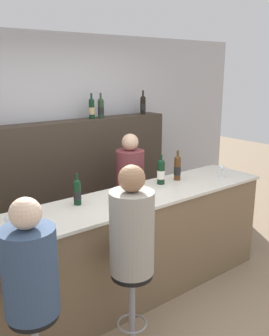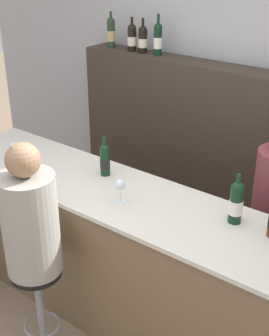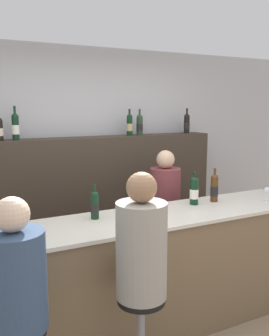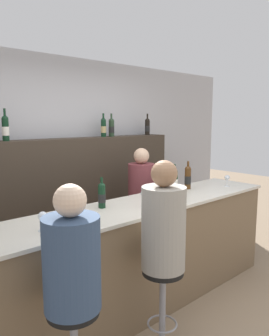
# 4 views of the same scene
# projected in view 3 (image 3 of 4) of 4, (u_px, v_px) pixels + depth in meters

# --- Properties ---
(wall_back) EXTENTS (6.40, 0.05, 2.60)m
(wall_back) POSITION_uv_depth(u_px,v_px,m) (85.00, 160.00, 4.40)
(wall_back) COLOR #B2B2B7
(wall_back) RESTS_ON ground_plane
(bar_counter) EXTENTS (3.23, 0.67, 1.03)m
(bar_counter) POSITION_uv_depth(u_px,v_px,m) (148.00, 274.00, 3.19)
(bar_counter) COLOR brown
(bar_counter) RESTS_ON ground_plane
(back_bar_cabinet) EXTENTS (3.03, 0.28, 1.59)m
(back_bar_cabinet) POSITION_uv_depth(u_px,v_px,m) (92.00, 206.00, 4.29)
(back_bar_cabinet) COLOR #382D23
(back_bar_cabinet) RESTS_ON ground_plane
(wine_bottle_counter_0) EXTENTS (0.07, 0.07, 0.28)m
(wine_bottle_counter_0) POSITION_uv_depth(u_px,v_px,m) (95.00, 205.00, 3.02)
(wine_bottle_counter_0) COLOR black
(wine_bottle_counter_0) RESTS_ON bar_counter
(wine_bottle_counter_1) EXTENTS (0.08, 0.08, 0.31)m
(wine_bottle_counter_1) POSITION_uv_depth(u_px,v_px,m) (194.00, 190.00, 3.46)
(wine_bottle_counter_1) COLOR black
(wine_bottle_counter_1) RESTS_ON bar_counter
(wine_bottle_counter_2) EXTENTS (0.07, 0.07, 0.32)m
(wine_bottle_counter_2) POSITION_uv_depth(u_px,v_px,m) (214.00, 188.00, 3.56)
(wine_bottle_counter_2) COLOR #4C2D14
(wine_bottle_counter_2) RESTS_ON bar_counter
(wine_bottle_backbar_3) EXTENTS (0.07, 0.07, 0.34)m
(wine_bottle_backbar_3) POSITION_uv_depth(u_px,v_px,m) (15.00, 126.00, 3.77)
(wine_bottle_backbar_3) COLOR black
(wine_bottle_backbar_3) RESTS_ON back_bar_cabinet
(wine_bottle_backbar_4) EXTENTS (0.07, 0.07, 0.31)m
(wine_bottle_backbar_4) POSITION_uv_depth(u_px,v_px,m) (130.00, 125.00, 4.36)
(wine_bottle_backbar_4) COLOR black
(wine_bottle_backbar_4) RESTS_ON back_bar_cabinet
(wine_bottle_backbar_5) EXTENTS (0.08, 0.08, 0.31)m
(wine_bottle_backbar_5) POSITION_uv_depth(u_px,v_px,m) (140.00, 125.00, 4.42)
(wine_bottle_backbar_5) COLOR #233823
(wine_bottle_backbar_5) RESTS_ON back_bar_cabinet
(wine_bottle_backbar_6) EXTENTS (0.07, 0.07, 0.31)m
(wine_bottle_backbar_6) POSITION_uv_depth(u_px,v_px,m) (187.00, 123.00, 4.72)
(wine_bottle_backbar_6) COLOR black
(wine_bottle_backbar_6) RESTS_ON back_bar_cabinet
(wine_glass_0) EXTENTS (0.07, 0.07, 0.14)m
(wine_glass_0) POSITION_uv_depth(u_px,v_px,m) (11.00, 227.00, 2.51)
(wine_glass_0) COLOR silver
(wine_glass_0) RESTS_ON bar_counter
(wine_glass_1) EXTENTS (0.07, 0.07, 0.16)m
(wine_glass_1) POSITION_uv_depth(u_px,v_px,m) (142.00, 207.00, 2.96)
(wine_glass_1) COLOR silver
(wine_glass_1) RESTS_ON bar_counter
(wine_glass_2) EXTENTS (0.06, 0.06, 0.14)m
(wine_glass_2) POSITION_uv_depth(u_px,v_px,m) (267.00, 191.00, 3.58)
(wine_glass_2) COLOR silver
(wine_glass_2) RESTS_ON bar_counter
(guest_seated_left) EXTENTS (0.34, 0.34, 0.77)m
(guest_seated_left) POSITION_uv_depth(u_px,v_px,m) (15.00, 275.00, 2.07)
(guest_seated_left) COLOR #334766
(guest_seated_left) RESTS_ON bar_stool_left
(bar_stool_right) EXTENTS (0.32, 0.32, 0.69)m
(bar_stool_right) POSITION_uv_depth(u_px,v_px,m) (141.00, 319.00, 2.50)
(bar_stool_right) COLOR gray
(bar_stool_right) RESTS_ON ground_plane
(guest_seated_right) EXTENTS (0.33, 0.33, 0.84)m
(guest_seated_right) POSITION_uv_depth(u_px,v_px,m) (141.00, 244.00, 2.42)
(guest_seated_right) COLOR gray
(guest_seated_right) RESTS_ON bar_stool_right
(bartender) EXTENTS (0.33, 0.33, 1.47)m
(bartender) POSITION_uv_depth(u_px,v_px,m) (165.00, 223.00, 4.06)
(bartender) COLOR brown
(bartender) RESTS_ON ground_plane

